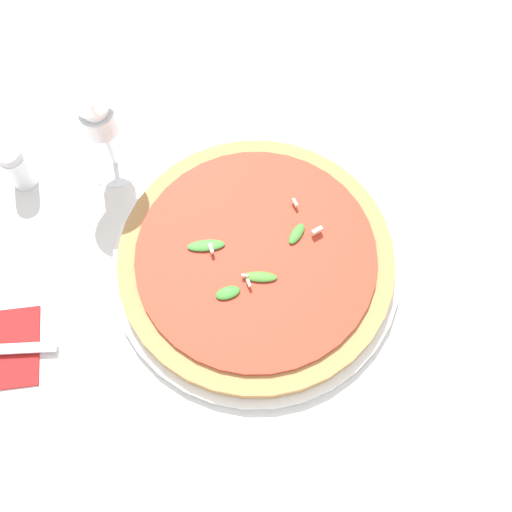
% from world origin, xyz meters
% --- Properties ---
extents(ground_plane, '(6.00, 6.00, 0.00)m').
position_xyz_m(ground_plane, '(0.00, 0.00, 0.00)').
color(ground_plane, silver).
extents(pizza_arugula_main, '(0.35, 0.35, 0.05)m').
position_xyz_m(pizza_arugula_main, '(0.01, -0.02, 0.02)').
color(pizza_arugula_main, white).
rests_on(pizza_arugula_main, ground_plane).
extents(wine_glass, '(0.08, 0.08, 0.17)m').
position_xyz_m(wine_glass, '(0.21, -0.15, 0.11)').
color(wine_glass, white).
rests_on(wine_glass, ground_plane).
extents(shaker_pepper, '(0.03, 0.03, 0.07)m').
position_xyz_m(shaker_pepper, '(0.32, -0.11, 0.03)').
color(shaker_pepper, silver).
rests_on(shaker_pepper, ground_plane).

